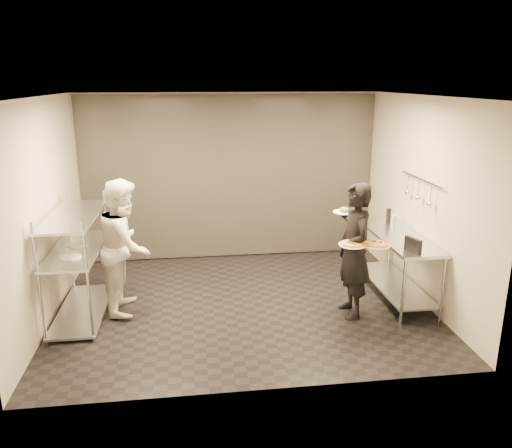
{
  "coord_description": "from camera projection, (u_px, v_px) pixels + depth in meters",
  "views": [
    {
      "loc": [
        -0.65,
        -6.3,
        3.01
      ],
      "look_at": [
        0.2,
        0.18,
        1.1
      ],
      "focal_mm": 35.0,
      "sensor_mm": 36.0,
      "label": 1
    }
  ],
  "objects": [
    {
      "name": "pass_rack",
      "position": [
        78.0,
        259.0,
        6.44
      ],
      "size": [
        0.6,
        1.6,
        1.5
      ],
      "color": "#ADAFB4",
      "rests_on": "ground"
    },
    {
      "name": "prep_counter",
      "position": [
        397.0,
        255.0,
        7.02
      ],
      "size": [
        0.6,
        1.8,
        0.92
      ],
      "color": "#ADAFB4",
      "rests_on": "ground"
    },
    {
      "name": "bottle_green",
      "position": [
        393.0,
        223.0,
        7.08
      ],
      "size": [
        0.06,
        0.06,
        0.23
      ],
      "primitive_type": "cylinder",
      "color": "gray",
      "rests_on": "prep_counter"
    },
    {
      "name": "salad_plate",
      "position": [
        344.0,
        211.0,
        6.5
      ],
      "size": [
        0.29,
        0.29,
        0.07
      ],
      "color": "white",
      "rests_on": "waiter"
    },
    {
      "name": "room_shell",
      "position": [
        234.0,
        188.0,
        7.65
      ],
      "size": [
        5.0,
        4.0,
        2.8
      ],
      "color": "black",
      "rests_on": "ground"
    },
    {
      "name": "utensil_rail",
      "position": [
        419.0,
        190.0,
        6.8
      ],
      "size": [
        0.07,
        1.2,
        0.31
      ],
      "color": "#ADAFB4",
      "rests_on": "room_shell"
    },
    {
      "name": "waiter",
      "position": [
        354.0,
        251.0,
        6.39
      ],
      "size": [
        0.45,
        0.66,
        1.77
      ],
      "primitive_type": "imported",
      "rotation": [
        0.0,
        0.0,
        -1.53
      ],
      "color": "black",
      "rests_on": "ground"
    },
    {
      "name": "pos_monitor",
      "position": [
        413.0,
        245.0,
        6.21
      ],
      "size": [
        0.13,
        0.26,
        0.19
      ],
      "primitive_type": "cube",
      "rotation": [
        0.0,
        0.0,
        0.32
      ],
      "color": "black",
      "rests_on": "prep_counter"
    },
    {
      "name": "pizza_plate_far",
      "position": [
        376.0,
        244.0,
        6.16
      ],
      "size": [
        0.35,
        0.35,
        0.05
      ],
      "color": "white",
      "rests_on": "waiter"
    },
    {
      "name": "chef",
      "position": [
        125.0,
        246.0,
        6.57
      ],
      "size": [
        0.7,
        0.89,
        1.79
      ],
      "primitive_type": "imported",
      "rotation": [
        0.0,
        0.0,
        1.54
      ],
      "color": "silver",
      "rests_on": "ground"
    },
    {
      "name": "pizza_plate_near",
      "position": [
        352.0,
        244.0,
        6.11
      ],
      "size": [
        0.34,
        0.34,
        0.05
      ],
      "color": "white",
      "rests_on": "waiter"
    },
    {
      "name": "bottle_dark",
      "position": [
        388.0,
        216.0,
        7.45
      ],
      "size": [
        0.07,
        0.07,
        0.23
      ],
      "primitive_type": "cylinder",
      "color": "black",
      "rests_on": "prep_counter"
    },
    {
      "name": "bottle_clear",
      "position": [
        393.0,
        223.0,
        7.2
      ],
      "size": [
        0.05,
        0.05,
        0.18
      ],
      "primitive_type": "cylinder",
      "color": "gray",
      "rests_on": "prep_counter"
    }
  ]
}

